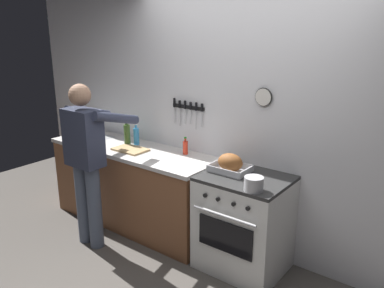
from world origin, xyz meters
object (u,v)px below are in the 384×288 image
Objects in this scene: roasting_pan at (230,164)px; bottle_olive_oil at (127,134)px; cutting_board at (130,149)px; stove at (244,223)px; bottle_hot_sauce at (185,147)px; bottle_dish_soap at (136,136)px; saucepan at (254,184)px; person_cook at (87,156)px.

roasting_pan is 1.36m from bottle_olive_oil.
stove is at bearing 3.17° from cutting_board.
bottle_dish_soap reaches higher than bottle_hot_sauce.
stove is at bearing -5.93° from roasting_pan.
cutting_board is 1.22× the size of bottle_olive_oil.
bottle_dish_soap reaches higher than roasting_pan.
roasting_pan is 1.19m from cutting_board.
cutting_board is at bearing -175.51° from roasting_pan.
stove is 2.56× the size of roasting_pan.
roasting_pan is 1.19× the size of bottle_olive_oil.
bottle_dish_soap is at bearing 45.17° from bottle_olive_oil.
bottle_olive_oil is (-1.73, 0.27, 0.07)m from saucepan.
bottle_olive_oil is at bearing 179.00° from roasting_pan.
bottle_hot_sauce is 0.65m from bottle_dish_soap.
cutting_board is at bearing -155.30° from bottle_hot_sauce.
saucepan is 0.53× the size of bottle_olive_oil.
stove is 0.99m from bottle_hot_sauce.
roasting_pan is 0.98× the size of cutting_board.
stove is 3.05× the size of bottle_olive_oil.
person_cook reaches higher than bottle_hot_sauce.
person_cook is 1.69m from saucepan.
roasting_pan is (-0.17, 0.02, 0.53)m from stove.
cutting_board is (-1.36, -0.08, 0.46)m from stove.
person_cook is 0.51m from cutting_board.
cutting_board reaches higher than stove.
stove is 3.70× the size of bottle_dish_soap.
bottle_dish_soap reaches higher than cutting_board.
saucepan is (1.66, 0.35, 0.01)m from person_cook.
saucepan is 0.44× the size of cutting_board.
roasting_pan is at bearing -4.24° from bottle_dish_soap.
stove is 0.59m from saucepan.
bottle_hot_sauce is 0.76× the size of bottle_dish_soap.
bottle_dish_soap is (0.07, 0.07, -0.02)m from bottle_olive_oil.
stove is 0.54× the size of person_cook.
bottle_olive_oil reaches higher than cutting_board.
bottle_dish_soap is (-1.46, 0.11, 0.55)m from stove.
person_cook reaches higher than bottle_olive_oil.
person_cook is 0.99m from bottle_hot_sauce.
cutting_board is 0.23m from bottle_dish_soap.
stove is at bearing -4.44° from bottle_dish_soap.
saucepan reaches higher than stove.
person_cook reaches higher than roasting_pan.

